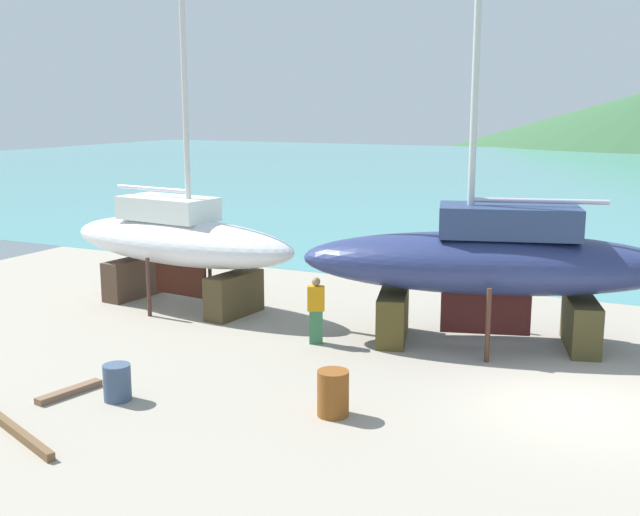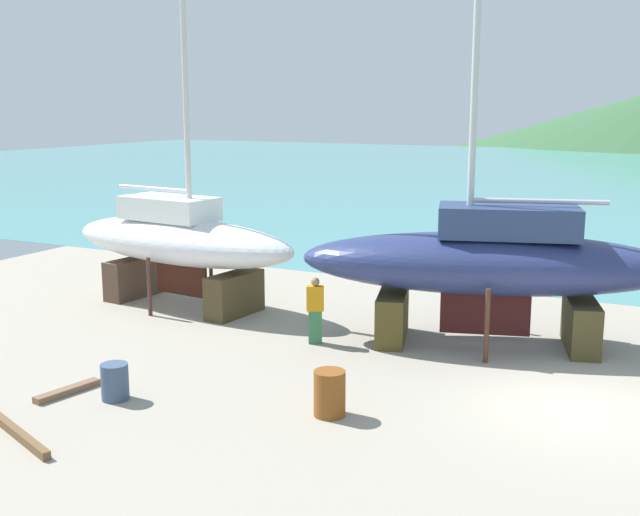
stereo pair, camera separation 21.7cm
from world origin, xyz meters
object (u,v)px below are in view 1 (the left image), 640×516
object	(u,v)px
sailboat_far_slipway	(179,242)
barrel_rust_mid	(117,382)
barrel_tipped_left	(333,393)
worker	(316,309)
sailboat_small_center	(489,262)

from	to	relation	value
sailboat_far_slipway	barrel_rust_mid	world-z (taller)	sailboat_far_slipway
sailboat_far_slipway	barrel_tipped_left	bearing A→B (deg)	-30.04
barrel_rust_mid	barrel_tipped_left	bearing A→B (deg)	15.58
barrel_rust_mid	sailboat_far_slipway	bearing A→B (deg)	116.23
sailboat_far_slipway	worker	world-z (taller)	sailboat_far_slipway
sailboat_small_center	barrel_rust_mid	distance (m)	9.47
sailboat_far_slipway	worker	bearing A→B (deg)	-10.35
sailboat_small_center	worker	xyz separation A→B (m)	(-3.93, -1.88, -1.22)
worker	sailboat_far_slipway	bearing A→B (deg)	-132.12
sailboat_small_center	barrel_rust_mid	world-z (taller)	sailboat_small_center
sailboat_small_center	barrel_tipped_left	distance (m)	6.39
worker	barrel_tipped_left	size ratio (longest dim) A/B	1.89
sailboat_small_center	barrel_tipped_left	size ratio (longest dim) A/B	15.10
sailboat_far_slipway	barrel_rust_mid	bearing A→B (deg)	-57.55
sailboat_small_center	worker	world-z (taller)	sailboat_small_center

